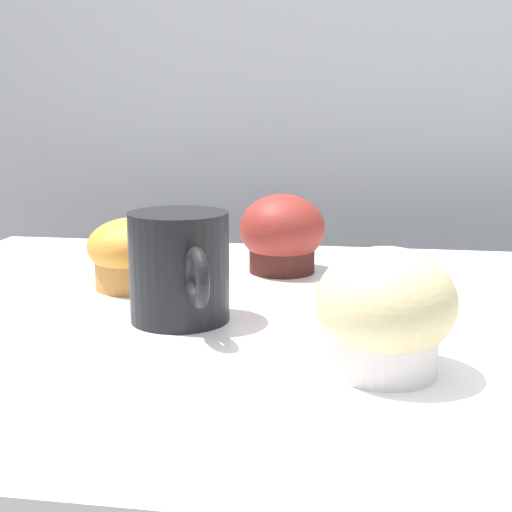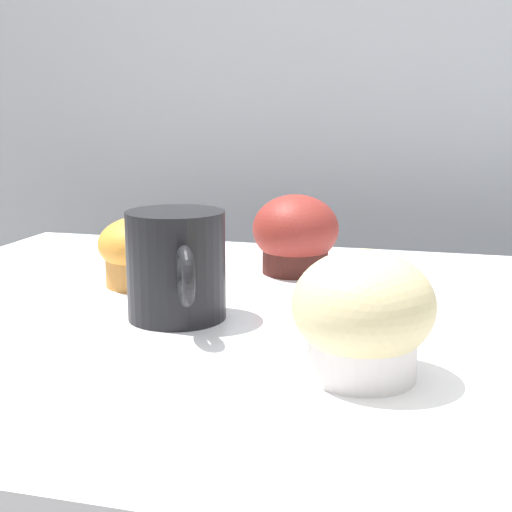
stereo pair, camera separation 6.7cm
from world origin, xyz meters
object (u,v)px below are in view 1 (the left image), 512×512
at_px(muffin_back_right, 388,312).
at_px(muffin_back_left, 284,234).
at_px(muffin_front_center, 135,253).
at_px(coffee_cup, 182,265).

bearing_deg(muffin_back_right, muffin_back_left, 110.32).
relative_size(muffin_front_center, muffin_back_right, 0.95).
xyz_separation_m(muffin_back_right, coffee_cup, (-0.17, 0.10, 0.01)).
distance_m(muffin_back_left, muffin_back_right, 0.31).
bearing_deg(coffee_cup, muffin_back_left, 71.72).
distance_m(muffin_back_left, coffee_cup, 0.21).
relative_size(muffin_front_center, coffee_cup, 0.76).
xyz_separation_m(muffin_front_center, muffin_back_right, (0.25, -0.20, 0.01)).
xyz_separation_m(muffin_back_left, coffee_cup, (-0.06, -0.20, 0.01)).
height_order(muffin_back_left, coffee_cup, coffee_cup).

